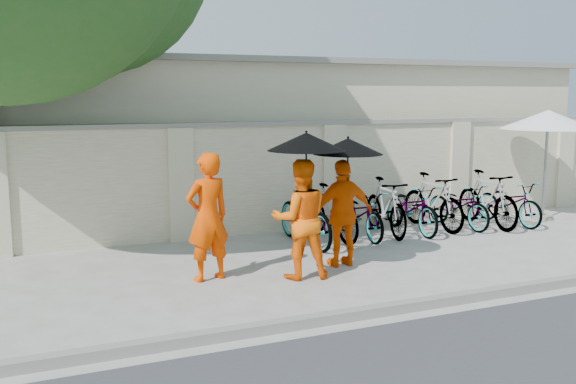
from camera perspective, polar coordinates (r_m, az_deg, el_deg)
name	(u,v)px	position (r m, az deg, el deg)	size (l,w,h in m)	color
ground	(306,279)	(9.11, 1.58, -7.75)	(80.00, 80.00, 0.00)	#A9A8A8
kerb	(367,312)	(7.66, 7.05, -10.56)	(40.00, 0.16, 0.12)	gray
compound_wall	(282,178)	(12.17, -0.50, 1.24)	(20.00, 0.30, 2.00)	beige
building_behind	(260,134)	(16.00, -2.52, 5.18)	(14.00, 6.00, 3.20)	beige
monk_left	(208,217)	(8.95, -7.15, -2.21)	(0.65, 0.43, 1.79)	#F54200
monk_center	(300,219)	(8.99, 1.10, -2.42)	(0.82, 0.64, 1.69)	#FF6207
parasol_center	(306,142)	(8.80, 1.64, 4.50)	(1.08, 1.08, 1.10)	black
monk_right	(343,213)	(9.66, 4.94, -1.89)	(0.95, 0.40, 1.62)	#E95104
parasol_right	(348,146)	(9.47, 5.35, 4.07)	(1.04, 1.04, 1.02)	black
patio_umbrella	(548,121)	(14.16, 22.11, 5.88)	(2.39, 2.39, 2.26)	gray
bike_0	(306,215)	(11.07, 1.59, -2.08)	(0.68, 1.94, 1.02)	gray
bike_1	(332,213)	(11.41, 3.91, -1.84)	(0.47, 1.65, 0.99)	gray
bike_2	(360,214)	(11.65, 6.43, -1.95)	(0.58, 1.67, 0.88)	gray
bike_3	(386,207)	(11.94, 8.67, -1.31)	(0.49, 1.75, 1.05)	gray
bike_4	(412,208)	(12.24, 10.93, -1.43)	(0.61, 1.76, 0.92)	gray
bike_5	(433,201)	(12.63, 12.76, -0.83)	(0.51, 1.79, 1.08)	gray
bike_6	(459,205)	(12.92, 14.94, -1.16)	(0.58, 1.65, 0.87)	gray
bike_7	(487,199)	(13.13, 17.29, -0.60)	(0.52, 1.83, 1.10)	gray
bike_8	(509,203)	(13.51, 19.06, -0.90)	(0.58, 1.67, 0.88)	gray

